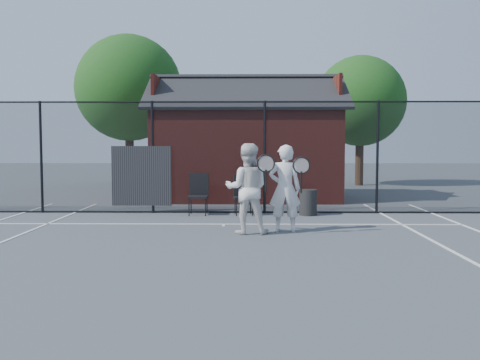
{
  "coord_description": "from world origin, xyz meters",
  "views": [
    {
      "loc": [
        0.55,
        -9.26,
        1.89
      ],
      "look_at": [
        0.39,
        2.01,
        1.1
      ],
      "focal_mm": 40.0,
      "sensor_mm": 36.0,
      "label": 1
    }
  ],
  "objects_px": {
    "waste_bin": "(308,202)",
    "clubhouse": "(246,151)",
    "player_back": "(247,189)",
    "chair_right": "(244,196)",
    "player_front": "(285,188)",
    "chair_left": "(198,195)"
  },
  "relations": [
    {
      "from": "chair_left",
      "to": "waste_bin",
      "type": "xyz_separation_m",
      "value": [
        2.87,
        0.0,
        -0.2
      ]
    },
    {
      "from": "player_front",
      "to": "player_back",
      "type": "distance_m",
      "value": 0.83
    },
    {
      "from": "clubhouse",
      "to": "chair_right",
      "type": "bearing_deg",
      "value": -90.78
    },
    {
      "from": "chair_left",
      "to": "chair_right",
      "type": "bearing_deg",
      "value": 1.16
    },
    {
      "from": "clubhouse",
      "to": "player_back",
      "type": "bearing_deg",
      "value": -89.7
    },
    {
      "from": "chair_right",
      "to": "player_front",
      "type": "bearing_deg",
      "value": -77.57
    },
    {
      "from": "player_back",
      "to": "chair_left",
      "type": "relative_size",
      "value": 1.76
    },
    {
      "from": "player_front",
      "to": "chair_right",
      "type": "height_order",
      "value": "player_front"
    },
    {
      "from": "chair_left",
      "to": "waste_bin",
      "type": "height_order",
      "value": "chair_left"
    },
    {
      "from": "player_back",
      "to": "waste_bin",
      "type": "distance_m",
      "value": 3.3
    },
    {
      "from": "chair_left",
      "to": "waste_bin",
      "type": "distance_m",
      "value": 2.88
    },
    {
      "from": "player_back",
      "to": "chair_right",
      "type": "bearing_deg",
      "value": 91.98
    },
    {
      "from": "player_front",
      "to": "clubhouse",
      "type": "bearing_deg",
      "value": 96.8
    },
    {
      "from": "clubhouse",
      "to": "waste_bin",
      "type": "relative_size",
      "value": 9.7
    },
    {
      "from": "clubhouse",
      "to": "player_back",
      "type": "height_order",
      "value": "clubhouse"
    },
    {
      "from": "player_back",
      "to": "chair_left",
      "type": "height_order",
      "value": "player_back"
    },
    {
      "from": "chair_right",
      "to": "waste_bin",
      "type": "distance_m",
      "value": 1.69
    },
    {
      "from": "player_front",
      "to": "chair_right",
      "type": "relative_size",
      "value": 1.8
    },
    {
      "from": "clubhouse",
      "to": "chair_left",
      "type": "xyz_separation_m",
      "value": [
        -1.25,
        -4.4,
        -1.07
      ]
    },
    {
      "from": "clubhouse",
      "to": "chair_right",
      "type": "relative_size",
      "value": 6.34
    },
    {
      "from": "waste_bin",
      "to": "clubhouse",
      "type": "bearing_deg",
      "value": 110.26
    },
    {
      "from": "chair_left",
      "to": "chair_right",
      "type": "relative_size",
      "value": 1.04
    }
  ]
}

